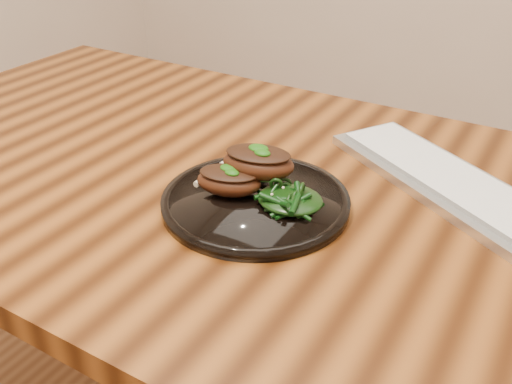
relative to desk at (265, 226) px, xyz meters
The scene contains 7 objects.
desk is the anchor object (origin of this frame).
plate 0.12m from the desk, 70.96° to the right, with size 0.27×0.27×0.02m.
lamb_chop_front 0.14m from the desk, 101.42° to the right, with size 0.11×0.08×0.04m.
lamb_chop_back 0.15m from the desk, 74.67° to the right, with size 0.12×0.09×0.05m.
herb_smear 0.10m from the desk, 135.04° to the right, with size 0.08×0.05×0.00m, color #0D4006.
greens_heap 0.15m from the desk, 39.58° to the right, with size 0.09×0.09×0.04m.
keyboard 0.30m from the desk, 25.56° to the left, with size 0.45×0.35×0.02m.
Camera 1 is at (0.38, -0.67, 1.19)m, focal length 40.00 mm.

